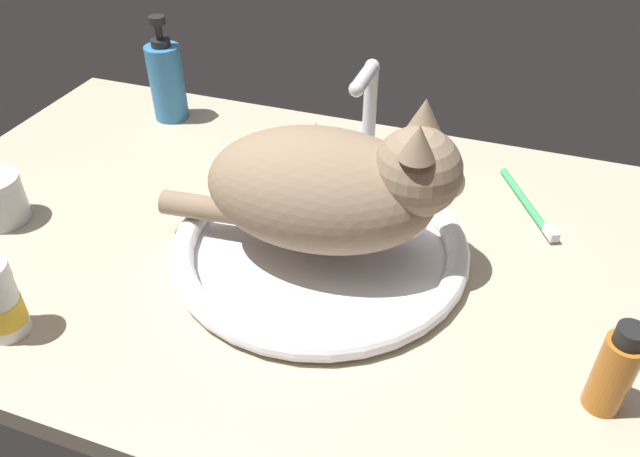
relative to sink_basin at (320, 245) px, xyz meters
The scene contains 7 objects.
countertop 4.82cm from the sink_basin, 153.92° to the left, with size 114.96×69.12×3.00cm, color #B7A88E.
sink_basin is the anchor object (origin of this frame).
faucet 21.96cm from the sink_basin, 90.00° to the left, with size 20.01×10.68×17.57cm.
cat 9.43cm from the sink_basin, ahead, with size 37.84×19.88×18.61cm.
amber_bottle 36.24cm from the sink_basin, 20.52° to the right, with size 3.67×3.67×10.69cm.
soap_pump_bottle 46.20cm from the sink_basin, 144.24° to the left, with size 5.86×5.86×17.84cm.
toothbrush 31.05cm from the sink_basin, 37.76° to the left, with size 9.10×16.11×1.70cm.
Camera 1 is at (23.34, -58.20, 53.41)cm, focal length 34.06 mm.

